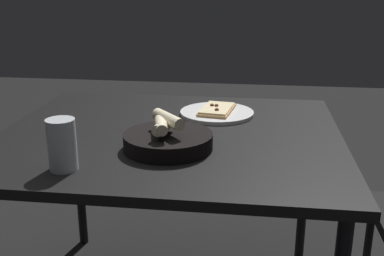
{
  "coord_description": "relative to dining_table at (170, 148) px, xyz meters",
  "views": [
    {
      "loc": [
        -1.5,
        -0.27,
        1.24
      ],
      "look_at": [
        -0.01,
        -0.08,
        0.75
      ],
      "focal_mm": 44.53,
      "sensor_mm": 36.0,
      "label": 1
    }
  ],
  "objects": [
    {
      "name": "pizza_plate",
      "position": [
        0.23,
        -0.14,
        0.07
      ],
      "size": [
        0.28,
        0.28,
        0.04
      ],
      "color": "silver",
      "rests_on": "dining_table"
    },
    {
      "name": "bread_basket",
      "position": [
        -0.16,
        -0.02,
        0.09
      ],
      "size": [
        0.27,
        0.27,
        0.11
      ],
      "color": "black",
      "rests_on": "dining_table"
    },
    {
      "name": "beer_glass",
      "position": [
        -0.35,
        0.23,
        0.12
      ],
      "size": [
        0.08,
        0.08,
        0.14
      ],
      "color": "silver",
      "rests_on": "dining_table"
    },
    {
      "name": "dining_table",
      "position": [
        0.0,
        0.0,
        0.0
      ],
      "size": [
        0.99,
        1.14,
        0.73
      ],
      "color": "black",
      "rests_on": "ground"
    }
  ]
}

